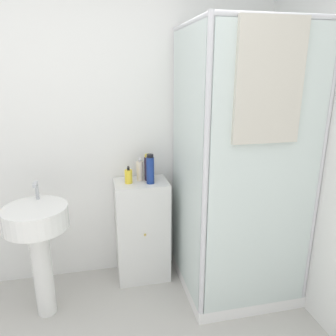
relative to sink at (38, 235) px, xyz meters
name	(u,v)px	position (x,y,z in m)	size (l,w,h in m)	color
wall_back	(67,132)	(0.21, 0.49, 0.62)	(6.40, 0.06, 2.50)	white
shower_enclosure	(232,222)	(1.41, -0.04, -0.03)	(0.83, 0.86, 2.02)	white
vanity_cabinet	(142,230)	(0.76, 0.30, -0.20)	(0.43, 0.33, 0.86)	silver
sink	(38,235)	(0.00, 0.00, 0.00)	(0.43, 0.43, 0.97)	white
soap_dispenser	(128,176)	(0.66, 0.29, 0.28)	(0.06, 0.06, 0.14)	yellow
shampoo_bottle_tall_black	(148,168)	(0.82, 0.33, 0.33)	(0.06, 0.06, 0.21)	#281E33
shampoo_bottle_blue	(150,169)	(0.83, 0.25, 0.34)	(0.06, 0.06, 0.24)	navy
lotion_bottle_white	(140,171)	(0.76, 0.34, 0.31)	(0.05, 0.06, 0.19)	beige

